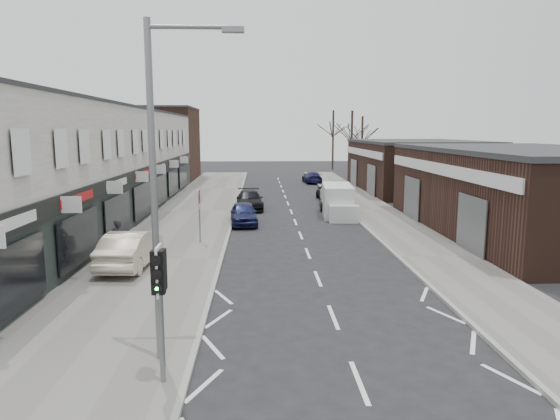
{
  "coord_description": "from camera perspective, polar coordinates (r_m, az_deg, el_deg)",
  "views": [
    {
      "loc": [
        -2.24,
        -12.46,
        5.65
      ],
      "look_at": [
        -1.44,
        6.57,
        2.6
      ],
      "focal_mm": 32.0,
      "sensor_mm": 36.0,
      "label": 1
    }
  ],
  "objects": [
    {
      "name": "traffic_light",
      "position": [
        11.15,
        -13.61,
        -8.04
      ],
      "size": [
        0.28,
        0.6,
        3.1
      ],
      "color": "slate",
      "rests_on": "pavement_left"
    },
    {
      "name": "pedestrian",
      "position": [
        22.07,
        -18.02,
        -3.38
      ],
      "size": [
        0.76,
        0.58,
        1.87
      ],
      "primitive_type": "imported",
      "rotation": [
        0.0,
        0.0,
        3.36
      ],
      "color": "black",
      "rests_on": "pavement_left"
    },
    {
      "name": "parked_car_right_c",
      "position": [
        54.15,
        3.69,
        3.74
      ],
      "size": [
        2.0,
        4.31,
        1.22
      ],
      "primitive_type": "imported",
      "rotation": [
        0.0,
        0.0,
        3.21
      ],
      "color": "#14133E",
      "rests_on": "ground"
    },
    {
      "name": "ground",
      "position": [
        13.86,
        7.35,
        -15.03
      ],
      "size": [
        160.0,
        160.0,
        0.0
      ],
      "primitive_type": "plane",
      "color": "black",
      "rests_on": "ground"
    },
    {
      "name": "white_van",
      "position": [
        33.35,
        6.62,
        0.98
      ],
      "size": [
        2.23,
        5.43,
        2.06
      ],
      "rotation": [
        0.0,
        0.0,
        -0.08
      ],
      "color": "silver",
      "rests_on": "ground"
    },
    {
      "name": "pavement_right",
      "position": [
        35.81,
        10.51,
        -0.03
      ],
      "size": [
        3.5,
        64.0,
        0.12
      ],
      "primitive_type": "cube",
      "color": "slate",
      "rests_on": "ground"
    },
    {
      "name": "street_lamp",
      "position": [
        11.93,
        -13.48,
        3.89
      ],
      "size": [
        2.23,
        0.22,
        8.0
      ],
      "color": "slate",
      "rests_on": "pavement_left"
    },
    {
      "name": "parked_car_left_b",
      "position": [
        36.11,
        -3.5,
        1.15
      ],
      "size": [
        2.11,
        4.7,
        1.34
      ],
      "primitive_type": "imported",
      "rotation": [
        0.0,
        0.0,
        0.05
      ],
      "color": "black",
      "rests_on": "ground"
    },
    {
      "name": "parked_car_right_a",
      "position": [
        38.33,
        6.04,
        1.74
      ],
      "size": [
        1.89,
        4.77,
        1.55
      ],
      "primitive_type": "imported",
      "rotation": [
        0.0,
        0.0,
        3.09
      ],
      "color": "silver",
      "rests_on": "ground"
    },
    {
      "name": "tree_far_c",
      "position": [
        73.47,
        6.02,
        4.64
      ],
      "size": [
        3.6,
        3.6,
        8.5
      ],
      "primitive_type": null,
      "color": "#382D26",
      "rests_on": "ground"
    },
    {
      "name": "sedan_on_pavement",
      "position": [
        21.35,
        -16.69,
        -4.24
      ],
      "size": [
        1.83,
        4.62,
        1.5
      ],
      "primitive_type": "imported",
      "rotation": [
        0.0,
        0.0,
        3.09
      ],
      "color": "#C2B49B",
      "rests_on": "pavement_left"
    },
    {
      "name": "right_unit_far",
      "position": [
        48.86,
        15.21,
        4.79
      ],
      "size": [
        10.0,
        16.0,
        4.5
      ],
      "primitive_type": "cube",
      "color": "#382219",
      "rests_on": "ground"
    },
    {
      "name": "warning_sign",
      "position": [
        24.87,
        -9.13,
        1.01
      ],
      "size": [
        0.12,
        0.8,
        2.7
      ],
      "color": "slate",
      "rests_on": "pavement_left"
    },
    {
      "name": "parked_car_right_b",
      "position": [
        40.79,
        5.7,
        2.16
      ],
      "size": [
        1.92,
        4.49,
        1.51
      ],
      "primitive_type": "imported",
      "rotation": [
        0.0,
        0.0,
        3.17
      ],
      "color": "black",
      "rests_on": "ground"
    },
    {
      "name": "shop_terrace_left",
      "position": [
        33.95,
        -21.86,
        4.9
      ],
      "size": [
        8.0,
        41.0,
        7.1
      ],
      "primitive_type": "cube",
      "color": "silver",
      "rests_on": "ground"
    },
    {
      "name": "parked_car_left_a",
      "position": [
        30.24,
        -4.17,
        -0.4
      ],
      "size": [
        1.85,
        4.04,
        1.34
      ],
      "primitive_type": "imported",
      "rotation": [
        0.0,
        0.0,
        0.07
      ],
      "color": "#14193F",
      "rests_on": "ground"
    },
    {
      "name": "tree_far_b",
      "position": [
        68.1,
        9.26,
        4.22
      ],
      "size": [
        3.6,
        3.6,
        7.5
      ],
      "primitive_type": null,
      "color": "#382D26",
      "rests_on": "ground"
    },
    {
      "name": "pavement_left",
      "position": [
        35.2,
        -9.74,
        -0.17
      ],
      "size": [
        5.5,
        64.0,
        0.12
      ],
      "primitive_type": "cube",
      "color": "slate",
      "rests_on": "ground"
    },
    {
      "name": "right_unit_near",
      "position": [
        30.48,
        26.54,
        1.73
      ],
      "size": [
        10.0,
        18.0,
        4.5
      ],
      "primitive_type": "cube",
      "color": "#382219",
      "rests_on": "ground"
    },
    {
      "name": "brick_block_far",
      "position": [
        58.58,
        -13.61,
        7.24
      ],
      "size": [
        8.0,
        10.0,
        8.0
      ],
      "primitive_type": "cube",
      "color": "#40271B",
      "rests_on": "ground"
    },
    {
      "name": "tree_far_a",
      "position": [
        61.76,
        8.1,
        3.76
      ],
      "size": [
        3.6,
        3.6,
        8.0
      ],
      "primitive_type": null,
      "color": "#382D26",
      "rests_on": "ground"
    }
  ]
}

